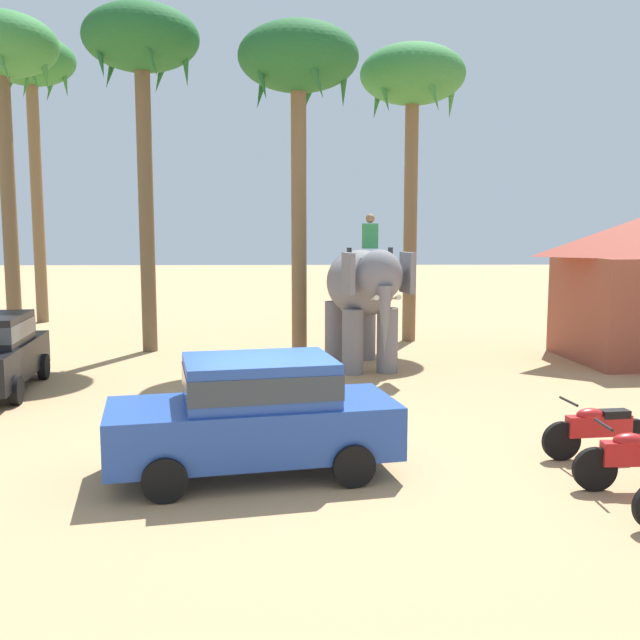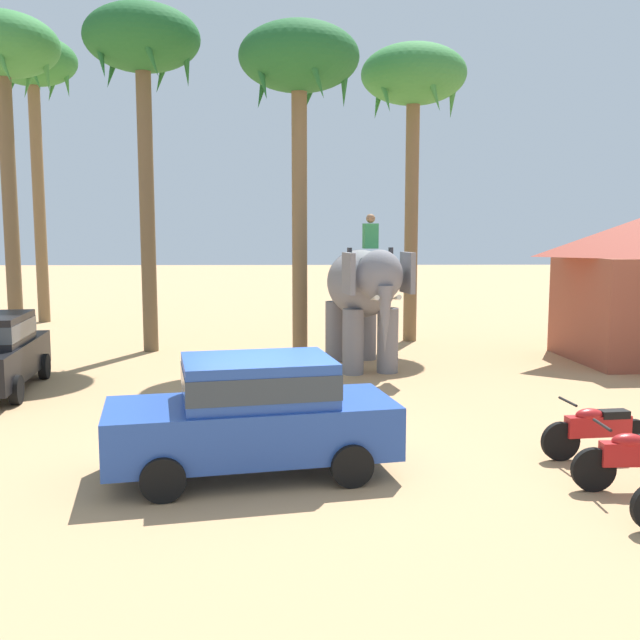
# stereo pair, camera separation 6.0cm
# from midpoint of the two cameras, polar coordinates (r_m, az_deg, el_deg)

# --- Properties ---
(ground_plane) EXTENTS (120.00, 120.00, 0.00)m
(ground_plane) POSITION_cam_midpoint_polar(r_m,az_deg,el_deg) (11.08, -3.48, -11.42)
(ground_plane) COLOR tan
(car_sedan_foreground) EXTENTS (4.36, 2.49, 1.70)m
(car_sedan_foreground) POSITION_cam_midpoint_polar(r_m,az_deg,el_deg) (10.57, -5.27, -7.12)
(car_sedan_foreground) COLOR #23479E
(car_sedan_foreground) RESTS_ON ground
(elephant_with_mahout) EXTENTS (2.23, 4.00, 3.88)m
(elephant_with_mahout) POSITION_cam_midpoint_polar(r_m,az_deg,el_deg) (18.31, 3.28, 2.35)
(elephant_with_mahout) COLOR slate
(elephant_with_mahout) RESTS_ON ground
(motorcycle_second_in_row) EXTENTS (1.80, 0.55, 0.94)m
(motorcycle_second_in_row) POSITION_cam_midpoint_polar(r_m,az_deg,el_deg) (10.87, 23.58, -9.83)
(motorcycle_second_in_row) COLOR black
(motorcycle_second_in_row) RESTS_ON ground
(motorcycle_mid_row) EXTENTS (1.80, 0.55, 0.94)m
(motorcycle_mid_row) POSITION_cam_midpoint_polar(r_m,az_deg,el_deg) (12.09, 20.86, -8.01)
(motorcycle_mid_row) COLOR black
(motorcycle_mid_row) RESTS_ON ground
(palm_tree_behind_elephant) EXTENTS (3.20, 3.20, 9.64)m
(palm_tree_behind_elephant) POSITION_cam_midpoint_polar(r_m,az_deg,el_deg) (21.92, -13.91, 19.81)
(palm_tree_behind_elephant) COLOR brown
(palm_tree_behind_elephant) RESTS_ON ground
(palm_tree_near_hut) EXTENTS (3.20, 3.20, 9.59)m
(palm_tree_near_hut) POSITION_cam_midpoint_polar(r_m,az_deg,el_deg) (23.61, -23.82, 18.35)
(palm_tree_near_hut) COLOR brown
(palm_tree_near_hut) RESTS_ON ground
(palm_tree_left_of_road) EXTENTS (3.20, 3.20, 10.51)m
(palm_tree_left_of_road) POSITION_cam_midpoint_polar(r_m,az_deg,el_deg) (29.88, -21.78, 17.60)
(palm_tree_left_of_road) COLOR brown
(palm_tree_left_of_road) RESTS_ON ground
(palm_tree_far_back) EXTENTS (3.20, 3.20, 8.93)m
(palm_tree_far_back) POSITION_cam_midpoint_polar(r_m,az_deg,el_deg) (20.31, -1.80, 19.13)
(palm_tree_far_back) COLOR brown
(palm_tree_far_back) RESTS_ON ground
(palm_tree_leaning_seaward) EXTENTS (3.20, 3.20, 9.07)m
(palm_tree_leaning_seaward) POSITION_cam_midpoint_polar(r_m,az_deg,el_deg) (23.34, 7.19, 17.84)
(palm_tree_leaning_seaward) COLOR brown
(palm_tree_leaning_seaward) RESTS_ON ground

